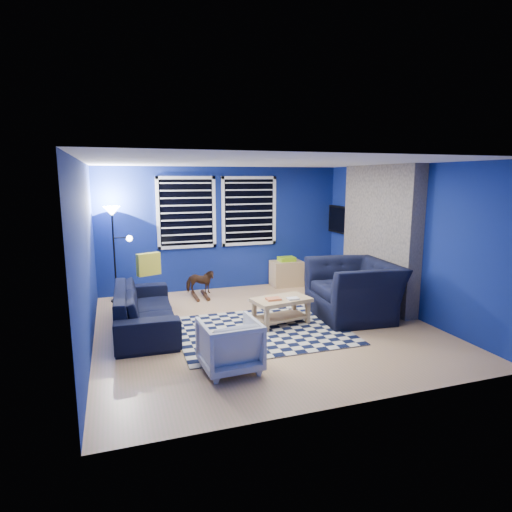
{
  "coord_description": "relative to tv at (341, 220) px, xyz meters",
  "views": [
    {
      "loc": [
        -2.14,
        -5.99,
        2.28
      ],
      "look_at": [
        -0.03,
        0.3,
        1.06
      ],
      "focal_mm": 30.0,
      "sensor_mm": 36.0,
      "label": 1
    }
  ],
  "objects": [
    {
      "name": "sofa",
      "position": [
        -4.2,
        -1.51,
        -1.08
      ],
      "size": [
        2.23,
        0.93,
        0.64
      ],
      "primitive_type": "imported",
      "rotation": [
        0.0,
        0.0,
        1.54
      ],
      "color": "black",
      "rests_on": "floor"
    },
    {
      "name": "coffee_table",
      "position": [
        -2.16,
        -2.0,
        -1.09
      ],
      "size": [
        0.96,
        0.66,
        0.44
      ],
      "rotation": [
        0.0,
        0.0,
        0.18
      ],
      "color": "tan",
      "rests_on": "rug"
    },
    {
      "name": "rug",
      "position": [
        -2.55,
        -2.19,
        -1.39
      ],
      "size": [
        2.52,
        2.03,
        0.02
      ],
      "primitive_type": "cube",
      "rotation": [
        0.0,
        0.0,
        -0.01
      ],
      "color": "black",
      "rests_on": "floor"
    },
    {
      "name": "wall_right",
      "position": [
        0.05,
        -2.0,
        -0.15
      ],
      "size": [
        0.0,
        5.0,
        5.0
      ],
      "primitive_type": "plane",
      "rotation": [
        1.57,
        0.0,
        -1.57
      ],
      "color": "navy",
      "rests_on": "floor"
    },
    {
      "name": "ceiling",
      "position": [
        -2.45,
        -2.0,
        1.1
      ],
      "size": [
        5.0,
        5.0,
        0.0
      ],
      "primitive_type": "plane",
      "rotation": [
        3.14,
        0.0,
        0.0
      ],
      "color": "white",
      "rests_on": "wall_back"
    },
    {
      "name": "window_left",
      "position": [
        -3.2,
        0.46,
        0.2
      ],
      "size": [
        1.17,
        0.06,
        1.42
      ],
      "color": "black",
      "rests_on": "wall_back"
    },
    {
      "name": "fireplace",
      "position": [
        -0.09,
        -1.5,
        -0.2
      ],
      "size": [
        0.65,
        2.0,
        2.5
      ],
      "color": "gray",
      "rests_on": "floor"
    },
    {
      "name": "tv",
      "position": [
        0.0,
        0.0,
        0.0
      ],
      "size": [
        0.07,
        1.0,
        0.58
      ],
      "color": "black",
      "rests_on": "wall_right"
    },
    {
      "name": "wall_left",
      "position": [
        -4.95,
        -2.0,
        -0.15
      ],
      "size": [
        0.0,
        5.0,
        5.0
      ],
      "primitive_type": "plane",
      "rotation": [
        1.57,
        0.0,
        1.57
      ],
      "color": "navy",
      "rests_on": "floor"
    },
    {
      "name": "floor_lamp",
      "position": [
        -4.58,
        0.16,
        0.05
      ],
      "size": [
        0.48,
        0.3,
        1.77
      ],
      "color": "black",
      "rests_on": "floor"
    },
    {
      "name": "armchair_big",
      "position": [
        -0.87,
        -2.02,
        -0.94
      ],
      "size": [
        1.5,
        1.34,
        0.92
      ],
      "primitive_type": "imported",
      "rotation": [
        0.0,
        0.0,
        -1.65
      ],
      "color": "black",
      "rests_on": "floor"
    },
    {
      "name": "floor",
      "position": [
        -2.45,
        -2.0,
        -1.4
      ],
      "size": [
        5.0,
        5.0,
        0.0
      ],
      "primitive_type": "plane",
      "color": "tan",
      "rests_on": "ground"
    },
    {
      "name": "window_right",
      "position": [
        -1.9,
        0.46,
        0.2
      ],
      "size": [
        1.17,
        0.06,
        1.42
      ],
      "color": "black",
      "rests_on": "wall_back"
    },
    {
      "name": "throw_pillow",
      "position": [
        -4.05,
        -0.67,
        -0.57
      ],
      "size": [
        0.42,
        0.26,
        0.38
      ],
      "primitive_type": "cube",
      "rotation": [
        0.0,
        0.0,
        0.37
      ],
      "color": "gold",
      "rests_on": "sofa"
    },
    {
      "name": "armchair_bent",
      "position": [
        -3.35,
        -3.32,
        -1.09
      ],
      "size": [
        0.71,
        0.73,
        0.63
      ],
      "primitive_type": "imported",
      "rotation": [
        0.0,
        0.0,
        3.2
      ],
      "color": "gray",
      "rests_on": "floor"
    },
    {
      "name": "cabinet",
      "position": [
        -1.13,
        0.25,
        -1.12
      ],
      "size": [
        0.65,
        0.43,
        0.63
      ],
      "rotation": [
        0.0,
        0.0,
        -0.01
      ],
      "color": "tan",
      "rests_on": "floor"
    },
    {
      "name": "wall_back",
      "position": [
        -2.45,
        0.5,
        -0.15
      ],
      "size": [
        5.0,
        0.0,
        5.0
      ],
      "primitive_type": "plane",
      "rotation": [
        1.57,
        0.0,
        0.0
      ],
      "color": "navy",
      "rests_on": "floor"
    },
    {
      "name": "rocking_horse",
      "position": [
        -3.07,
        -0.07,
        -1.09
      ],
      "size": [
        0.44,
        0.62,
        0.48
      ],
      "primitive_type": "imported",
      "rotation": [
        0.0,
        0.0,
        1.21
      ],
      "color": "#4B2B18",
      "rests_on": "floor"
    }
  ]
}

